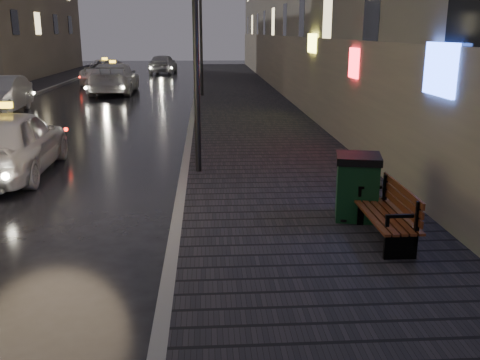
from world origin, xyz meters
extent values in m
plane|color=black|center=(0.00, 0.00, 0.00)|extent=(120.00, 120.00, 0.00)
cube|color=black|center=(3.90, 21.00, 0.07)|extent=(4.60, 58.00, 0.15)
cube|color=slate|center=(1.50, 21.00, 0.07)|extent=(0.20, 58.00, 0.15)
cube|color=slate|center=(-7.40, 21.00, 0.07)|extent=(0.20, 58.00, 0.15)
cube|color=#6B6051|center=(-13.50, 39.00, 5.50)|extent=(6.00, 22.00, 11.00)
cylinder|color=black|center=(1.85, 6.00, 2.65)|extent=(0.14, 0.14, 5.00)
cylinder|color=black|center=(1.85, 22.00, 2.65)|extent=(0.14, 0.14, 5.00)
cube|color=black|center=(4.91, 0.59, 0.35)|extent=(0.50, 0.06, 0.40)
cube|color=black|center=(5.13, 0.59, 0.70)|extent=(0.06, 0.06, 0.70)
cube|color=black|center=(4.86, 0.59, 0.83)|extent=(0.42, 0.05, 0.05)
cube|color=black|center=(4.92, 2.08, 0.35)|extent=(0.50, 0.06, 0.40)
cube|color=black|center=(5.14, 2.08, 0.70)|extent=(0.06, 0.06, 0.70)
cube|color=black|center=(4.87, 2.08, 0.83)|extent=(0.42, 0.05, 0.05)
cube|color=#481F0F|center=(4.92, 1.34, 0.58)|extent=(0.63, 1.79, 0.04)
cube|color=#481F0F|center=(5.16, 1.34, 0.87)|extent=(0.05, 1.79, 0.40)
cube|color=black|center=(4.74, 2.43, 0.67)|extent=(0.85, 0.85, 1.05)
cube|color=black|center=(4.74, 2.43, 1.26)|extent=(0.92, 0.92, 0.13)
imported|color=#BABBC1|center=(-2.75, 6.46, 0.83)|extent=(2.11, 4.93, 1.66)
imported|color=silver|center=(-3.18, 24.57, 0.86)|extent=(2.48, 5.94, 1.71)
imported|color=silver|center=(-4.67, 30.38, 0.80)|extent=(2.68, 5.77, 1.60)
imported|color=#A3A4AB|center=(-1.51, 39.45, 0.80)|extent=(2.34, 4.86, 1.60)
camera|label=1|loc=(2.07, -6.63, 3.43)|focal=40.00mm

